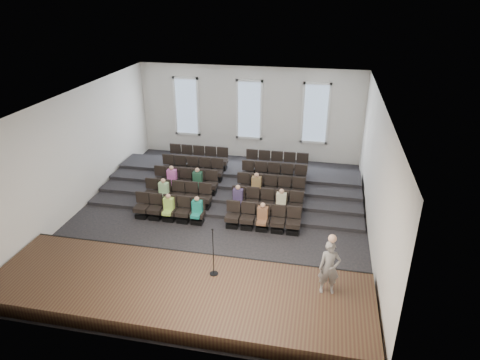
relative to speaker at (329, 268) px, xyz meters
The scene contains 14 objects.
ground 6.48m from the speaker, 134.88° to the left, with size 14.00×14.00×0.00m, color black.
ceiling 7.31m from the speaker, 134.88° to the left, with size 12.00×14.00×0.02m, color white.
wall_back 12.40m from the speaker, 111.22° to the left, with size 12.00×0.04×5.00m, color silver.
wall_front 5.26m from the speaker, 150.48° to the right, with size 12.00×0.04×5.00m, color silver.
wall_left 11.47m from the speaker, 156.83° to the left, with size 0.04×14.00×5.00m, color silver.
wall_right 4.89m from the speaker, 70.95° to the left, with size 0.04×14.00×5.00m, color silver.
stage 4.64m from the speaker, behind, with size 11.80×3.60×0.50m, color #3F2F1B.
stage_lip 4.75m from the speaker, 165.47° to the left, with size 11.80×0.06×0.52m, color black.
risers 8.94m from the speaker, 120.26° to the left, with size 11.80×4.80×0.60m.
seating_rows 7.54m from the speaker, 126.55° to the left, with size 6.80×4.70×1.67m.
windows 12.36m from the speaker, 111.34° to the left, with size 8.44×0.10×3.24m.
audience 6.87m from the speaker, 133.87° to the left, with size 5.45×2.64×1.10m.
speaker is the anchor object (origin of this frame).
mic_stand 3.54m from the speaker, behind, with size 0.28×0.28×1.66m.
Camera 1 is at (3.96, -14.98, 8.87)m, focal length 32.00 mm.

